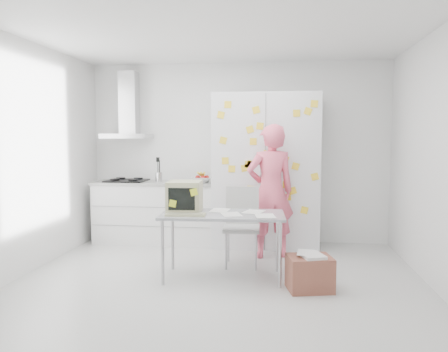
# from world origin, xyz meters

# --- Properties ---
(floor) EXTENTS (4.50, 4.00, 0.02)m
(floor) POSITION_xyz_m (0.00, 0.00, -0.01)
(floor) COLOR silver
(floor) RESTS_ON ground
(walls) EXTENTS (4.52, 4.01, 2.70)m
(walls) POSITION_xyz_m (0.00, 0.72, 1.35)
(walls) COLOR white
(walls) RESTS_ON ground
(ceiling) EXTENTS (4.50, 4.00, 0.02)m
(ceiling) POSITION_xyz_m (0.00, 0.00, 2.70)
(ceiling) COLOR white
(ceiling) RESTS_ON walls
(counter_run) EXTENTS (1.84, 0.63, 1.28)m
(counter_run) POSITION_xyz_m (-1.20, 1.70, 0.47)
(counter_run) COLOR white
(counter_run) RESTS_ON ground
(range_hood) EXTENTS (0.70, 0.48, 1.01)m
(range_hood) POSITION_xyz_m (-1.65, 1.84, 1.96)
(range_hood) COLOR silver
(range_hood) RESTS_ON walls
(tall_cabinet) EXTENTS (1.50, 0.68, 2.20)m
(tall_cabinet) POSITION_xyz_m (0.45, 1.67, 1.10)
(tall_cabinet) COLOR silver
(tall_cabinet) RESTS_ON ground
(person) EXTENTS (0.74, 0.60, 1.75)m
(person) POSITION_xyz_m (0.53, 1.10, 0.88)
(person) COLOR #FB617E
(person) RESTS_ON ground
(desk) EXTENTS (1.40, 0.76, 1.09)m
(desk) POSITION_xyz_m (-0.25, 0.16, 0.82)
(desk) COLOR #9799A0
(desk) RESTS_ON ground
(chair) EXTENTS (0.45, 0.45, 0.96)m
(chair) POSITION_xyz_m (0.19, 0.71, 0.55)
(chair) COLOR #B4B4B1
(chair) RESTS_ON ground
(cardboard_box) EXTENTS (0.51, 0.44, 0.39)m
(cardboard_box) POSITION_xyz_m (0.97, -0.13, 0.18)
(cardboard_box) COLOR brown
(cardboard_box) RESTS_ON ground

